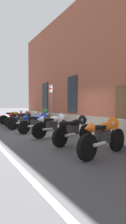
{
  "coord_description": "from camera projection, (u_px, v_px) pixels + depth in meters",
  "views": [
    {
      "loc": [
        8.56,
        -4.32,
        1.36
      ],
      "look_at": [
        0.32,
        0.28,
        1.0
      ],
      "focal_mm": 29.89,
      "sensor_mm": 36.0,
      "label": 1
    }
  ],
  "objects": [
    {
      "name": "motorcycle_yellow_naked",
      "position": [
        14.0,
        117.0,
        13.28
      ],
      "size": [
        0.62,
        2.07,
        0.95
      ],
      "color": "black",
      "rests_on": "ground_plane"
    },
    {
      "name": "motorcycle_black_naked",
      "position": [
        26.0,
        120.0,
        10.48
      ],
      "size": [
        0.62,
        2.1,
        1.0
      ],
      "color": "black",
      "rests_on": "ground_plane"
    },
    {
      "name": "motorcycle_orange_sport",
      "position": [
        105.0,
        135.0,
        5.04
      ],
      "size": [
        0.76,
        2.02,
        1.02
      ],
      "color": "black",
      "rests_on": "ground_plane"
    },
    {
      "name": "motorcycle_blue_sport",
      "position": [
        37.0,
        121.0,
        9.26
      ],
      "size": [
        0.87,
        2.0,
        0.98
      ],
      "color": "black",
      "rests_on": "ground_plane"
    },
    {
      "name": "motorcycle_red_sport",
      "position": [
        21.0,
        118.0,
        11.82
      ],
      "size": [
        0.79,
        2.07,
        0.98
      ],
      "color": "black",
      "rests_on": "ground_plane"
    },
    {
      "name": "barrel_planter",
      "position": [
        45.0,
        117.0,
        12.35
      ],
      "size": [
        0.64,
        0.64,
        0.99
      ],
      "color": "brown",
      "rests_on": "sidewalk"
    },
    {
      "name": "motorcycle_black_sport",
      "position": [
        75.0,
        128.0,
        6.58
      ],
      "size": [
        0.87,
        2.0,
        0.99
      ],
      "color": "black",
      "rests_on": "ground_plane"
    },
    {
      "name": "parking_sign",
      "position": [
        51.0,
        99.0,
        11.04
      ],
      "size": [
        0.36,
        0.07,
        2.43
      ],
      "color": "#4C4C51",
      "rests_on": "sidewalk"
    },
    {
      "name": "sidewalk",
      "position": [
        76.0,
        128.0,
        10.23
      ],
      "size": [
        29.18,
        2.5,
        0.15
      ],
      "primitive_type": "cube",
      "color": "gray",
      "rests_on": "ground_plane"
    },
    {
      "name": "motorcycle_white_sport",
      "position": [
        54.0,
        124.0,
        7.94
      ],
      "size": [
        0.64,
        2.0,
        1.0
      ],
      "color": "black",
      "rests_on": "ground_plane"
    },
    {
      "name": "ground_plane",
      "position": [
        55.0,
        131.0,
        9.63
      ],
      "size": [
        140.0,
        140.0,
        0.0
      ],
      "primitive_type": "plane",
      "color": "#424244"
    }
  ]
}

